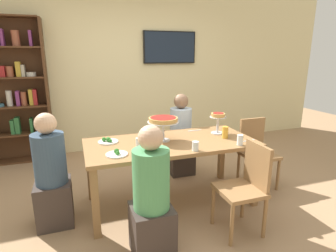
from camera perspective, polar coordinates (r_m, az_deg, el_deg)
The scene contains 20 objects.
ground_plane at distance 3.33m, azimuth 0.58°, elevation -15.39°, with size 12.00×12.00×0.00m, color #9E7A56.
rear_partition at distance 5.02m, azimuth -7.98°, elevation 11.47°, with size 8.00×0.12×2.80m, color beige.
dining_table at distance 3.06m, azimuth 0.61°, elevation -4.70°, with size 1.86×0.88×0.74m.
bookshelf at distance 4.85m, azimuth -30.21°, elevation 6.37°, with size 1.10×0.30×2.21m.
television at distance 5.11m, azimuth 0.36°, elevation 16.03°, with size 0.97×0.05×0.56m.
diner_near_left at distance 2.34m, azimuth -3.43°, elevation -15.62°, with size 0.34×0.34×1.15m.
diner_far_right at distance 3.89m, azimuth 2.63°, elevation -2.95°, with size 0.34×0.34×1.15m.
diner_head_west at distance 2.96m, azimuth -22.99°, elevation -10.04°, with size 0.34×0.34×1.15m.
chair_near_right at distance 2.75m, azimuth 15.94°, elevation -11.49°, with size 0.40×0.40×0.87m.
chair_head_east at distance 3.72m, azimuth 17.81°, elevation -4.61°, with size 0.40×0.40×0.87m.
deep_dish_pizza_stand at distance 2.99m, azimuth -1.01°, elevation 1.03°, with size 0.35×0.35×0.27m.
personal_pizza_stand at distance 3.34m, azimuth 10.33°, elevation 1.54°, with size 0.20×0.20×0.25m.
salad_plate_near_diner at distance 3.06m, azimuth -12.37°, elevation -3.06°, with size 0.22×0.22×0.06m.
salad_plate_far_diner at distance 2.67m, azimuth -10.60°, elevation -5.69°, with size 0.21×0.21×0.07m.
beer_glass_amber_tall at distance 3.20m, azimuth 11.80°, elevation -1.30°, with size 0.07×0.07×0.13m, color gold.
water_glass_clear_near at distance 2.84m, azimuth -6.11°, elevation -3.46°, with size 0.06×0.06×0.10m, color white.
water_glass_clear_far at distance 2.75m, azimuth 5.72°, elevation -4.17°, with size 0.07×0.07×0.09m, color white.
water_glass_clear_spare at distance 2.99m, azimuth 14.75°, elevation -2.83°, with size 0.06×0.06×0.11m, color white.
cutlery_fork_near at distance 3.17m, azimuth 16.32°, elevation -2.95°, with size 0.18×0.02×0.01m, color silver.
cutlery_knife_near at distance 3.46m, azimuth 5.53°, elevation -0.94°, with size 0.18×0.02×0.01m, color silver.
Camera 1 is at (-0.97, -2.72, 1.67)m, focal length 29.32 mm.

